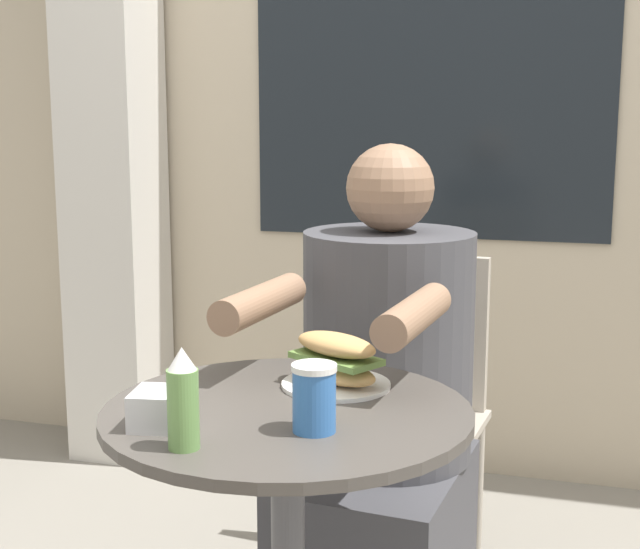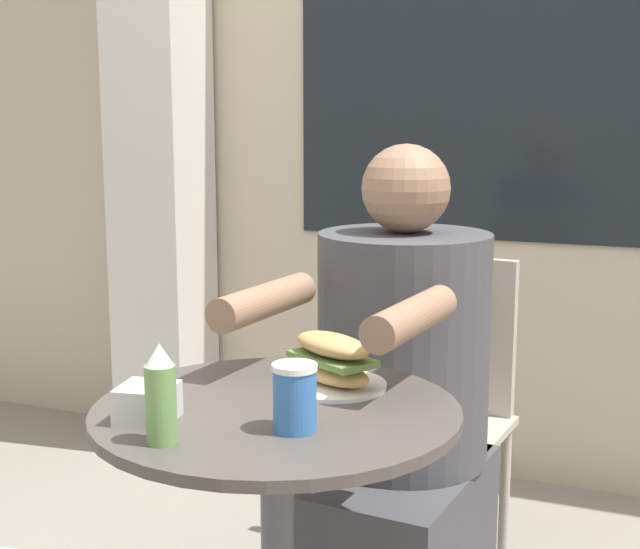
% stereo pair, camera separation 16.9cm
% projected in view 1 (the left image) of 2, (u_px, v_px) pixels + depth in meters
% --- Properties ---
extents(storefront_wall, '(8.00, 0.09, 2.80)m').
position_uv_depth(storefront_wall, '(443.00, 66.00, 2.98)').
color(storefront_wall, '#B7A88E').
rests_on(storefront_wall, ground_plane).
extents(lattice_pillar, '(0.29, 0.29, 2.40)m').
position_uv_depth(lattice_pillar, '(111.00, 127.00, 3.14)').
color(lattice_pillar, beige).
rests_on(lattice_pillar, ground_plane).
extents(cafe_table, '(0.64, 0.64, 0.74)m').
position_uv_depth(cafe_table, '(288.00, 519.00, 1.57)').
color(cafe_table, '#47423D').
rests_on(cafe_table, ground_plane).
extents(diner_chair, '(0.41, 0.41, 0.87)m').
position_uv_depth(diner_chair, '(415.00, 387.00, 2.38)').
color(diner_chair, '#ADA393').
rests_on(diner_chair, ground_plane).
extents(seated_diner, '(0.44, 0.72, 1.18)m').
position_uv_depth(seated_diner, '(382.00, 438.00, 2.06)').
color(seated_diner, '#424247').
rests_on(seated_diner, ground_plane).
extents(sandwich_on_plate, '(0.20, 0.20, 0.10)m').
position_uv_depth(sandwich_on_plate, '(336.00, 363.00, 1.65)').
color(sandwich_on_plate, white).
rests_on(sandwich_on_plate, cafe_table).
extents(drink_cup, '(0.07, 0.07, 0.11)m').
position_uv_depth(drink_cup, '(314.00, 398.00, 1.41)').
color(drink_cup, '#336BB7').
rests_on(drink_cup, cafe_table).
extents(napkin_box, '(0.10, 0.10, 0.06)m').
position_uv_depth(napkin_box, '(161.00, 409.00, 1.44)').
color(napkin_box, silver).
rests_on(napkin_box, cafe_table).
extents(condiment_bottle, '(0.05, 0.05, 0.16)m').
position_uv_depth(condiment_bottle, '(183.00, 400.00, 1.33)').
color(condiment_bottle, '#66934C').
rests_on(condiment_bottle, cafe_table).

